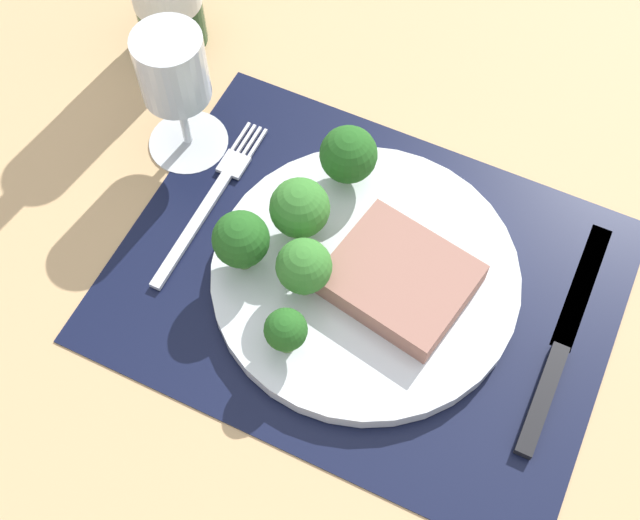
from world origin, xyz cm
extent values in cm
cube|color=tan|center=(0.00, 0.00, -1.50)|extent=(140.00, 110.00, 3.00)
cube|color=black|center=(0.00, 0.00, 0.15)|extent=(42.22, 32.59, 0.30)
cylinder|color=silver|center=(0.00, 0.00, 1.10)|extent=(26.32, 26.32, 1.60)
cube|color=#9E6B5B|center=(3.03, -0.27, 3.07)|extent=(12.76, 11.48, 2.34)
cylinder|color=#5B8942|center=(-6.69, 1.16, 2.73)|extent=(1.20, 1.20, 1.66)
sphere|color=#387A2D|center=(-6.69, 1.16, 5.73)|extent=(5.12, 5.12, 5.12)
cylinder|color=#5B8942|center=(-5.36, 8.05, 2.61)|extent=(1.23, 1.23, 1.43)
sphere|color=#235B1E|center=(-5.36, 8.05, 5.49)|extent=(5.09, 5.09, 5.09)
cylinder|color=#5B8942|center=(-9.68, -3.61, 2.82)|extent=(1.42, 1.42, 1.84)
sphere|color=#235B1E|center=(-9.68, -3.61, 5.76)|extent=(4.77, 4.77, 4.77)
cylinder|color=#6B994C|center=(-3.95, -3.68, 2.88)|extent=(1.28, 1.28, 1.96)
sphere|color=#387A2D|center=(-3.95, -3.68, 5.80)|extent=(4.57, 4.57, 4.57)
cylinder|color=#5B8942|center=(-2.97, -8.95, 2.74)|extent=(1.32, 1.32, 1.69)
sphere|color=#235B1E|center=(-2.97, -8.95, 5.06)|extent=(3.46, 3.46, 3.46)
cube|color=silver|center=(-15.95, -2.00, 0.55)|extent=(1.00, 13.00, 0.50)
cube|color=silver|center=(-15.95, 5.80, 0.55)|extent=(2.40, 2.60, 0.40)
cube|color=silver|center=(-16.85, 8.90, 0.55)|extent=(0.30, 3.60, 0.35)
cube|color=silver|center=(-16.25, 8.90, 0.55)|extent=(0.30, 3.60, 0.35)
cube|color=silver|center=(-15.65, 8.90, 0.55)|extent=(0.30, 3.60, 0.35)
cube|color=silver|center=(-15.05, 8.90, 0.55)|extent=(0.30, 3.60, 0.35)
cube|color=black|center=(17.15, -3.90, 0.70)|extent=(1.40, 10.00, 0.80)
cube|color=silver|center=(17.15, 7.60, 0.45)|extent=(1.80, 13.00, 0.30)
cylinder|color=silver|center=(-21.25, 6.53, 0.20)|extent=(7.56, 7.56, 0.40)
cylinder|color=silver|center=(-21.25, 6.53, 3.76)|extent=(0.80, 0.80, 6.71)
cylinder|color=silver|center=(-21.25, 6.53, 10.41)|extent=(6.09, 6.09, 6.60)
cylinder|color=#560C19|center=(-21.25, 6.53, 8.52)|extent=(5.36, 5.36, 2.81)
camera|label=1|loc=(10.57, -31.32, 62.92)|focal=45.99mm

